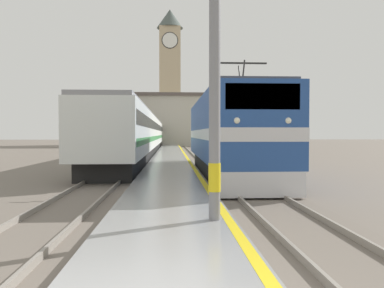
{
  "coord_description": "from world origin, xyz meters",
  "views": [
    {
      "loc": [
        0.05,
        -3.67,
        2.07
      ],
      "look_at": [
        1.6,
        23.96,
        1.31
      ],
      "focal_mm": 35.0,
      "sensor_mm": 36.0,
      "label": 1
    }
  ],
  "objects_px": {
    "passenger_train": "(143,134)",
    "clock_tower": "(170,73)",
    "catenary_mast": "(218,40)",
    "locomotive_train": "(228,135)"
  },
  "relations": [
    {
      "from": "passenger_train",
      "to": "clock_tower",
      "type": "relative_size",
      "value": 1.74
    },
    {
      "from": "catenary_mast",
      "to": "clock_tower",
      "type": "height_order",
      "value": "clock_tower"
    },
    {
      "from": "catenary_mast",
      "to": "passenger_train",
      "type": "bearing_deg",
      "value": 97.17
    },
    {
      "from": "locomotive_train",
      "to": "clock_tower",
      "type": "height_order",
      "value": "clock_tower"
    },
    {
      "from": "locomotive_train",
      "to": "catenary_mast",
      "type": "xyz_separation_m",
      "value": [
        -1.82,
        -10.53,
        2.01
      ]
    },
    {
      "from": "locomotive_train",
      "to": "catenary_mast",
      "type": "bearing_deg",
      "value": -99.8
    },
    {
      "from": "locomotive_train",
      "to": "catenary_mast",
      "type": "distance_m",
      "value": 10.87
    },
    {
      "from": "catenary_mast",
      "to": "clock_tower",
      "type": "xyz_separation_m",
      "value": [
        -1.19,
        68.3,
        10.4
      ]
    },
    {
      "from": "locomotive_train",
      "to": "passenger_train",
      "type": "height_order",
      "value": "locomotive_train"
    },
    {
      "from": "locomotive_train",
      "to": "catenary_mast",
      "type": "relative_size",
      "value": 1.87
    }
  ]
}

